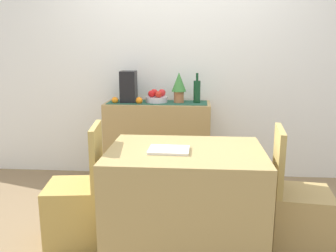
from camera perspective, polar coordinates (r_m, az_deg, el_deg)
The scene contains 18 objects.
ground_plane at distance 3.18m, azimuth 0.55°, elevation -14.86°, with size 6.40×6.40×0.02m, color #826B4C.
room_wall_rear at distance 4.00m, azimuth 1.78°, elevation 11.08°, with size 6.40×0.06×2.70m, color white.
sideboard_console at distance 3.89m, azimuth -1.62°, elevation -2.61°, with size 1.10×0.42×0.87m, color tan.
table_runner at distance 3.80m, azimuth -1.66°, elevation 3.76°, with size 1.04×0.32×0.01m, color #23523E.
fruit_bowl at distance 3.80m, azimuth -1.81°, elevation 4.24°, with size 0.23×0.23×0.06m, color silver.
apple_front at distance 3.72m, azimuth -1.51°, elevation 5.03°, with size 0.07×0.07×0.07m, color red.
apple_left at distance 3.82m, azimuth -2.21°, elevation 5.31°, with size 0.08×0.08×0.08m, color red.
apple_upper at distance 3.81m, azimuth -0.97°, elevation 5.30°, with size 0.08×0.08×0.08m, color red.
apple_right at distance 3.75m, azimuth -2.64°, elevation 5.12°, with size 0.07×0.07×0.07m, color red.
wine_bottle at distance 3.76m, azimuth 4.60°, elevation 5.49°, with size 0.07×0.07×0.31m.
coffee_maker at distance 3.83m, azimuth -6.27°, elevation 6.19°, with size 0.16×0.18×0.33m, color black.
potted_plant at distance 3.76m, azimuth 1.74°, elevation 6.45°, with size 0.15×0.15×0.32m.
orange_loose_far at distance 3.79m, azimuth -8.40°, elevation 4.08°, with size 0.07×0.07×0.07m, color orange.
orange_loose_near_bowl at distance 3.72m, azimuth -4.59°, elevation 4.04°, with size 0.07×0.07×0.07m, color orange.
dining_table at distance 2.68m, azimuth 2.73°, elevation -11.37°, with size 1.10×0.80×0.74m, color tan.
open_book at distance 2.50m, azimuth 0.14°, elevation -3.82°, with size 0.28×0.21×0.02m, color white.
chair_near_window at distance 2.86m, azimuth -14.25°, elevation -12.41°, with size 0.45×0.45×0.90m.
chair_by_corner at distance 2.82m, azimuth 19.96°, elevation -13.17°, with size 0.44×0.44×0.90m.
Camera 1 is at (0.19, -2.81, 1.46)m, focal length 38.48 mm.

